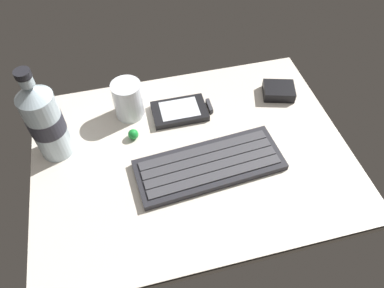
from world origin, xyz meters
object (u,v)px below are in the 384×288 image
at_px(handheld_device, 182,111).
at_px(trackball_mouse, 133,134).
at_px(keyboard, 209,165).
at_px(water_bottle, 45,120).
at_px(charger_block, 279,91).
at_px(juice_cup, 128,101).

bearing_deg(handheld_device, trackball_mouse, -158.80).
relative_size(keyboard, water_bottle, 1.43).
height_order(handheld_device, trackball_mouse, trackball_mouse).
relative_size(handheld_device, water_bottle, 0.62).
bearing_deg(keyboard, trackball_mouse, 140.10).
relative_size(keyboard, charger_block, 4.25).
xyz_separation_m(keyboard, trackball_mouse, (-0.13, 0.11, 0.00)).
distance_m(keyboard, charger_block, 0.27).
height_order(juice_cup, water_bottle, water_bottle).
relative_size(handheld_device, charger_block, 1.83).
bearing_deg(handheld_device, charger_block, 0.71).
xyz_separation_m(keyboard, water_bottle, (-0.29, 0.12, 0.08)).
distance_m(keyboard, water_bottle, 0.32).
distance_m(juice_cup, charger_block, 0.35).
bearing_deg(water_bottle, charger_block, 4.83).
height_order(keyboard, trackball_mouse, trackball_mouse).
bearing_deg(trackball_mouse, water_bottle, 177.96).
bearing_deg(trackball_mouse, juice_cup, 87.46).
bearing_deg(juice_cup, charger_block, -4.03).
bearing_deg(charger_block, trackball_mouse, -172.13).
height_order(water_bottle, charger_block, water_bottle).
relative_size(handheld_device, trackball_mouse, 5.84).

